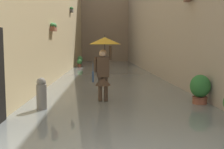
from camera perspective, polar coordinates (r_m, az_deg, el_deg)
name	(u,v)px	position (r m, az deg, el deg)	size (l,w,h in m)	color
ground_plane	(108,74)	(17.60, -0.76, 0.05)	(72.54, 72.54, 0.00)	gray
flood_water	(108,74)	(17.59, -0.76, 0.19)	(6.30, 35.02, 0.09)	slate
building_facade_far	(105,10)	(33.20, -1.53, 13.31)	(9.10, 1.80, 12.19)	gray
person_wading	(104,56)	(8.36, -1.74, 3.83)	(0.99, 0.99, 2.14)	#2D2319
potted_plant_near_right	(80,61)	(24.23, -6.71, 2.80)	(0.45, 0.45, 0.97)	#66605B
potted_plant_far_left	(200,89)	(8.43, 18.04, -2.91)	(0.60, 0.60, 0.95)	brown
potted_plant_far_right	(80,63)	(22.90, -6.85, 2.39)	(0.43, 0.43, 0.75)	brown
mooring_bollard	(42,95)	(7.56, -14.59, -4.23)	(0.28, 0.28, 0.95)	gray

